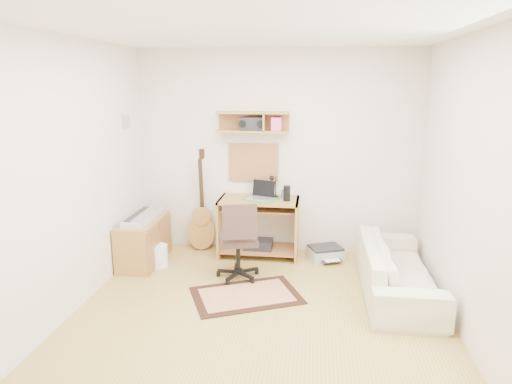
# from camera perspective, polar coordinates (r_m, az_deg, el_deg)

# --- Properties ---
(floor) EXTENTS (3.60, 4.00, 0.01)m
(floor) POSITION_cam_1_polar(r_m,az_deg,el_deg) (4.44, 0.19, -15.99)
(floor) COLOR #AE8F48
(floor) RESTS_ON ground
(ceiling) EXTENTS (3.60, 4.00, 0.01)m
(ceiling) POSITION_cam_1_polar(r_m,az_deg,el_deg) (3.89, 0.22, 19.78)
(ceiling) COLOR white
(ceiling) RESTS_ON ground
(back_wall) EXTENTS (3.60, 0.01, 2.60)m
(back_wall) POSITION_cam_1_polar(r_m,az_deg,el_deg) (5.93, 2.63, 4.89)
(back_wall) COLOR beige
(back_wall) RESTS_ON ground
(left_wall) EXTENTS (0.01, 4.00, 2.60)m
(left_wall) POSITION_cam_1_polar(r_m,az_deg,el_deg) (4.55, -22.97, 1.27)
(left_wall) COLOR beige
(left_wall) RESTS_ON ground
(right_wall) EXTENTS (0.01, 4.00, 2.60)m
(right_wall) POSITION_cam_1_polar(r_m,az_deg,el_deg) (4.15, 25.75, -0.08)
(right_wall) COLOR beige
(right_wall) RESTS_ON ground
(wall_shelf) EXTENTS (0.90, 0.25, 0.26)m
(wall_shelf) POSITION_cam_1_polar(r_m,az_deg,el_deg) (5.79, -0.43, 8.69)
(wall_shelf) COLOR olive
(wall_shelf) RESTS_ON back_wall
(cork_board) EXTENTS (0.64, 0.03, 0.49)m
(cork_board) POSITION_cam_1_polar(r_m,az_deg,el_deg) (5.96, -0.28, 3.68)
(cork_board) COLOR tan
(cork_board) RESTS_ON back_wall
(wall_photo) EXTENTS (0.02, 0.20, 0.15)m
(wall_photo) POSITION_cam_1_polar(r_m,az_deg,el_deg) (5.82, -15.79, 8.42)
(wall_photo) COLOR #4C8CBF
(wall_photo) RESTS_ON left_wall
(desk) EXTENTS (1.00, 0.55, 0.75)m
(desk) POSITION_cam_1_polar(r_m,az_deg,el_deg) (5.89, 0.35, -4.41)
(desk) COLOR olive
(desk) RESTS_ON floor
(laptop) EXTENTS (0.38, 0.38, 0.23)m
(laptop) POSITION_cam_1_polar(r_m,az_deg,el_deg) (5.73, 0.54, 0.19)
(laptop) COLOR silver
(laptop) RESTS_ON desk
(speaker) EXTENTS (0.09, 0.09, 0.19)m
(speaker) POSITION_cam_1_polar(r_m,az_deg,el_deg) (5.68, 3.85, -0.16)
(speaker) COLOR black
(speaker) RESTS_ON desk
(desk_lamp) EXTENTS (0.09, 0.09, 0.28)m
(desk_lamp) POSITION_cam_1_polar(r_m,az_deg,el_deg) (5.87, 2.47, 0.73)
(desk_lamp) COLOR black
(desk_lamp) RESTS_ON desk
(pencil_cup) EXTENTS (0.08, 0.08, 0.11)m
(pencil_cup) POSITION_cam_1_polar(r_m,az_deg,el_deg) (5.84, 3.52, -0.20)
(pencil_cup) COLOR #365EA4
(pencil_cup) RESTS_ON desk
(boombox) EXTENTS (0.31, 0.14, 0.16)m
(boombox) POSITION_cam_1_polar(r_m,az_deg,el_deg) (5.78, -0.49, 8.49)
(boombox) COLOR black
(boombox) RESTS_ON wall_shelf
(rug) EXTENTS (1.29, 1.11, 0.01)m
(rug) POSITION_cam_1_polar(r_m,az_deg,el_deg) (4.93, -1.22, -12.67)
(rug) COLOR #CCB489
(rug) RESTS_ON floor
(task_chair) EXTENTS (0.58, 0.58, 0.92)m
(task_chair) POSITION_cam_1_polar(r_m,az_deg,el_deg) (5.18, -2.25, -5.91)
(task_chair) COLOR #32231D
(task_chair) RESTS_ON floor
(cabinet) EXTENTS (0.40, 0.90, 0.55)m
(cabinet) POSITION_cam_1_polar(r_m,az_deg,el_deg) (5.86, -13.75, -5.92)
(cabinet) COLOR olive
(cabinet) RESTS_ON floor
(music_keyboard) EXTENTS (0.24, 0.78, 0.07)m
(music_keyboard) POSITION_cam_1_polar(r_m,az_deg,el_deg) (5.77, -13.92, -3.02)
(music_keyboard) COLOR #B2B5BA
(music_keyboard) RESTS_ON cabinet
(guitar) EXTENTS (0.38, 0.27, 1.34)m
(guitar) POSITION_cam_1_polar(r_m,az_deg,el_deg) (6.07, -6.89, -1.03)
(guitar) COLOR #AC7735
(guitar) RESTS_ON floor
(waste_basket) EXTENTS (0.23, 0.23, 0.27)m
(waste_basket) POSITION_cam_1_polar(r_m,az_deg,el_deg) (5.74, -12.01, -7.74)
(waste_basket) COLOR white
(waste_basket) RESTS_ON floor
(printer) EXTENTS (0.50, 0.45, 0.15)m
(printer) POSITION_cam_1_polar(r_m,az_deg,el_deg) (5.93, 8.61, -7.41)
(printer) COLOR #A5A8AA
(printer) RESTS_ON floor
(sofa) EXTENTS (0.52, 1.80, 0.70)m
(sofa) POSITION_cam_1_polar(r_m,az_deg,el_deg) (5.11, 17.15, -8.13)
(sofa) COLOR beige
(sofa) RESTS_ON floor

